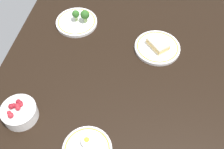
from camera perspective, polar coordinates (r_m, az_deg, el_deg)
dining_table at (r=118.57cm, az=0.00°, el=-1.14°), size 131.08×99.40×4.00cm
plate_eggs at (r=101.11cm, az=-5.26°, el=-15.20°), size 17.95×17.95×4.44cm
plate_broccoli at (r=138.95cm, az=-7.25°, el=11.07°), size 20.48×20.48×8.20cm
bowl_berries at (r=110.02cm, az=-18.80°, el=-7.44°), size 13.60×13.60×7.65cm
plate_sandwich at (r=127.92cm, az=9.47°, el=5.74°), size 20.96×20.96×4.68cm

